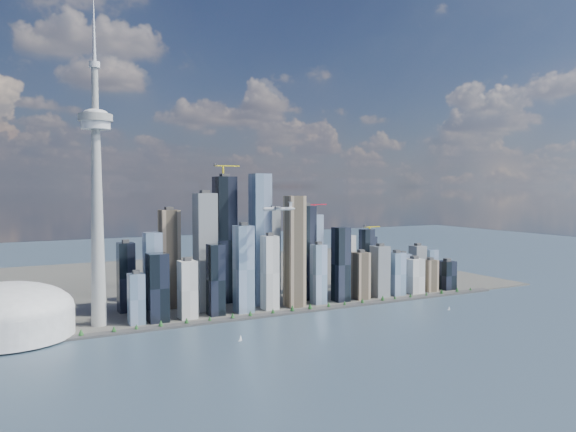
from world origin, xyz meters
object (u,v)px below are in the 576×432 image
dome_stadium (7,314)px  sailboat_east (449,309)px  airplane (278,208)px  needle_tower (97,189)px  sailboat_west (240,339)px

dome_stadium → sailboat_east: 784.18m
sailboat_east → airplane: bearing=173.9°
needle_tower → sailboat_east: (625.21, -177.43, -233.12)m
needle_tower → sailboat_east: needle_tower is taller
needle_tower → sailboat_west: (180.58, -191.85, -232.46)m
needle_tower → sailboat_west: bearing=-46.7°
needle_tower → airplane: 315.08m
sailboat_east → needle_tower: bearing=174.8°
dome_stadium → sailboat_west: 370.32m
dome_stadium → airplane: bearing=-9.0°
needle_tower → airplane: bearing=-14.9°
sailboat_east → sailboat_west: bearing=-167.5°
dome_stadium → needle_tower: bearing=4.1°
airplane → sailboat_west: size_ratio=6.08×
needle_tower → airplane: needle_tower is taller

